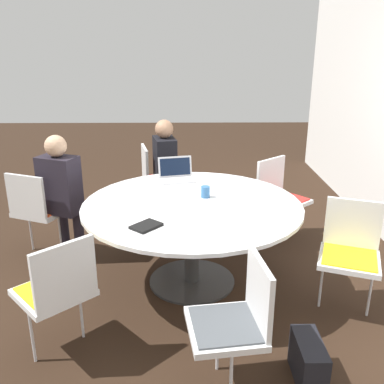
% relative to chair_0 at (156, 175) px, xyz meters
% --- Properties ---
extents(ground_plane, '(16.00, 16.00, 0.00)m').
position_rel_chair_0_xyz_m(ground_plane, '(1.52, 0.40, -0.52)').
color(ground_plane, black).
extents(conference_table, '(1.83, 1.83, 0.74)m').
position_rel_chair_0_xyz_m(conference_table, '(1.52, 0.40, 0.10)').
color(conference_table, '#333333').
rests_on(conference_table, ground_plane).
extents(chair_0, '(0.52, 0.50, 0.87)m').
position_rel_chair_0_xyz_m(chair_0, '(0.00, 0.00, 0.00)').
color(chair_0, silver).
rests_on(chair_0, ground_plane).
extents(chair_1, '(0.55, 0.56, 0.87)m').
position_rel_chair_0_xyz_m(chair_1, '(1.00, -1.08, 0.00)').
color(chair_1, silver).
rests_on(chair_1, ground_plane).
extents(chair_2, '(0.61, 0.61, 0.87)m').
position_rel_chair_0_xyz_m(chair_2, '(2.44, -0.48, 0.00)').
color(chair_2, silver).
rests_on(chair_2, ground_plane).
extents(chair_3, '(0.49, 0.48, 0.87)m').
position_rel_chair_0_xyz_m(chair_3, '(2.77, 0.64, 0.00)').
color(chair_3, silver).
rests_on(chair_3, ground_plane).
extents(chair_4, '(0.55, 0.56, 0.87)m').
position_rel_chair_0_xyz_m(chair_4, '(1.91, 1.61, 0.00)').
color(chair_4, silver).
rests_on(chair_4, ground_plane).
extents(chair_5, '(0.60, 0.61, 0.87)m').
position_rel_chair_0_xyz_m(chair_5, '(0.65, 1.33, 0.00)').
color(chair_5, silver).
rests_on(chair_5, ground_plane).
extents(person_0, '(0.40, 0.31, 1.22)m').
position_rel_chair_0_xyz_m(person_0, '(0.22, 0.13, 0.19)').
color(person_0, black).
rests_on(person_0, ground_plane).
extents(person_1, '(0.35, 0.42, 1.22)m').
position_rel_chair_0_xyz_m(person_1, '(1.01, -0.83, 0.19)').
color(person_1, '#231E28').
rests_on(person_1, ground_plane).
extents(laptop, '(0.30, 0.37, 0.21)m').
position_rel_chair_0_xyz_m(laptop, '(0.86, 0.26, 0.27)').
color(laptop, silver).
rests_on(laptop, conference_table).
extents(spiral_notebook, '(0.26, 0.25, 0.02)m').
position_rel_chair_0_xyz_m(spiral_notebook, '(2.00, 0.06, 0.23)').
color(spiral_notebook, black).
rests_on(spiral_notebook, conference_table).
extents(coffee_cup, '(0.08, 0.08, 0.10)m').
position_rel_chair_0_xyz_m(coffee_cup, '(1.37, 0.52, 0.27)').
color(coffee_cup, '#33669E').
rests_on(coffee_cup, conference_table).
extents(handbag, '(0.36, 0.16, 0.28)m').
position_rel_chair_0_xyz_m(handbag, '(2.69, 1.11, -0.38)').
color(handbag, black).
rests_on(handbag, ground_plane).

